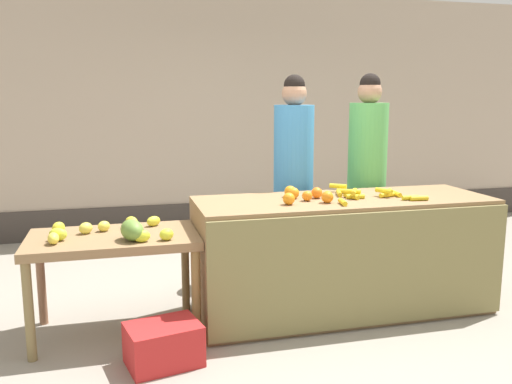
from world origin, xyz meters
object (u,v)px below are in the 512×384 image
vendor_woman_green_shirt (367,178)px  produce_crate (164,344)px  produce_sack (214,259)px  vendor_woman_blue_shirt (293,182)px

vendor_woman_green_shirt → produce_crate: size_ratio=4.19×
produce_sack → produce_crate: bearing=-113.0°
produce_crate → vendor_woman_blue_shirt: bearing=43.8°
vendor_woman_blue_shirt → produce_sack: vendor_woman_blue_shirt is taller
vendor_woman_green_shirt → vendor_woman_blue_shirt: bearing=178.8°
vendor_woman_blue_shirt → produce_crate: (-1.23, -1.18, -0.79)m
vendor_woman_green_shirt → produce_sack: (-1.37, 0.12, -0.68)m
vendor_woman_green_shirt → produce_crate: (-1.91, -1.17, -0.80)m
vendor_woman_green_shirt → produce_sack: bearing=174.9°
produce_crate → vendor_woman_green_shirt: bearing=31.4°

